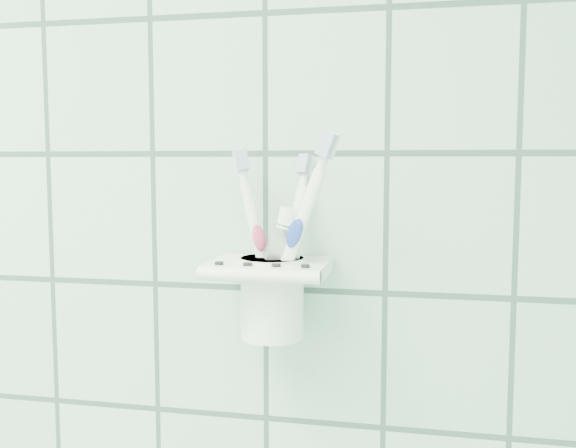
% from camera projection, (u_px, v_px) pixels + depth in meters
% --- Properties ---
extents(holder_bracket, '(0.12, 0.10, 0.04)m').
position_uv_depth(holder_bracket, '(270.00, 269.00, 0.65)').
color(holder_bracket, white).
rests_on(holder_bracket, wall_back).
extents(cup, '(0.07, 0.07, 0.08)m').
position_uv_depth(cup, '(272.00, 294.00, 0.66)').
color(cup, white).
rests_on(cup, holder_bracket).
extents(toothbrush_pink, '(0.05, 0.03, 0.19)m').
position_uv_depth(toothbrush_pink, '(277.00, 238.00, 0.64)').
color(toothbrush_pink, white).
rests_on(toothbrush_pink, cup).
extents(toothbrush_blue, '(0.04, 0.07, 0.19)m').
position_uv_depth(toothbrush_blue, '(273.00, 239.00, 0.64)').
color(toothbrush_blue, white).
rests_on(toothbrush_blue, cup).
extents(toothbrush_orange, '(0.08, 0.03, 0.21)m').
position_uv_depth(toothbrush_orange, '(262.00, 227.00, 0.64)').
color(toothbrush_orange, white).
rests_on(toothbrush_orange, cup).
extents(toothpaste_tube, '(0.05, 0.04, 0.13)m').
position_uv_depth(toothpaste_tube, '(267.00, 259.00, 0.65)').
color(toothpaste_tube, silver).
rests_on(toothpaste_tube, cup).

